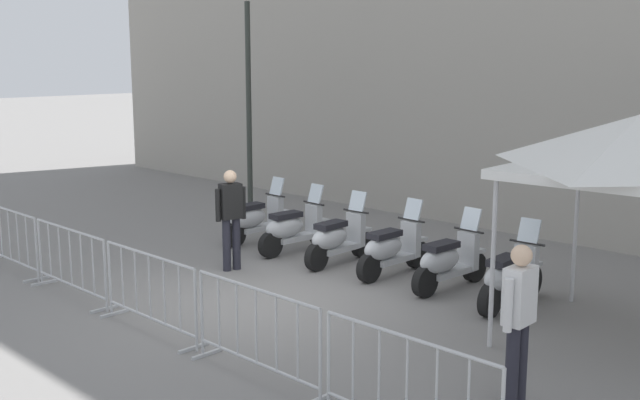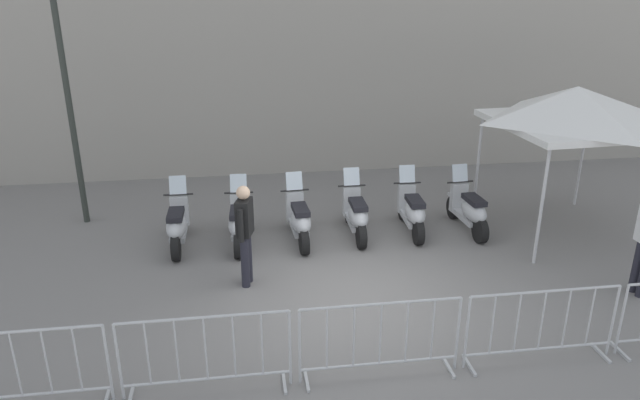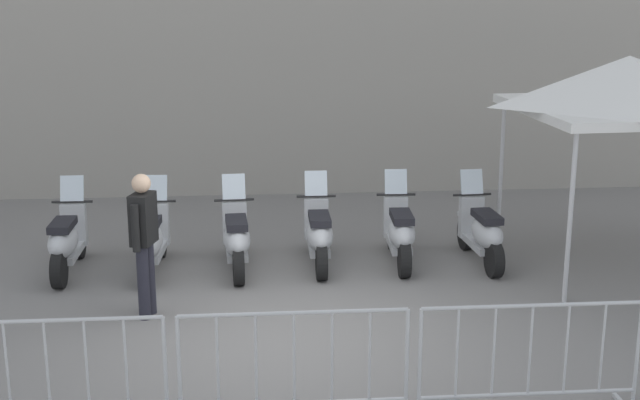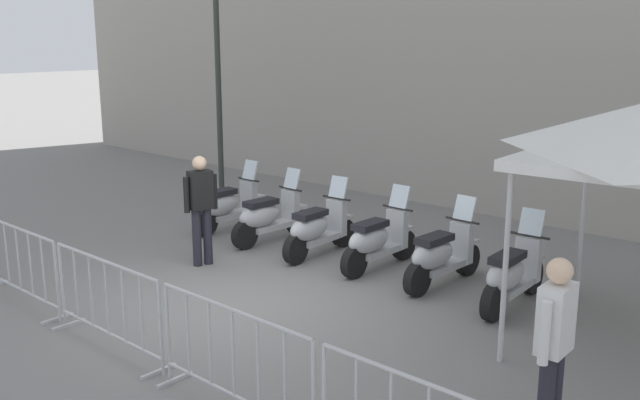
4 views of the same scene
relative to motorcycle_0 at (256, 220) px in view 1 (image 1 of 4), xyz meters
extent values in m
plane|color=slate|center=(2.70, -2.49, -0.45)|extent=(120.00, 120.00, 0.00)
cylinder|color=black|center=(0.05, 0.70, -0.21)|extent=(0.17, 0.49, 0.48)
cylinder|color=black|center=(-0.04, -0.54, -0.21)|extent=(0.17, 0.49, 0.48)
cube|color=#B7BABC|center=(0.01, 0.08, -0.17)|extent=(0.34, 0.89, 0.10)
ellipsoid|color=#B7BABC|center=(-0.01, -0.20, 0.07)|extent=(0.42, 0.86, 0.40)
cube|color=black|center=(-0.01, -0.17, 0.29)|extent=(0.32, 0.62, 0.10)
cube|color=#B7BABC|center=(0.04, 0.51, 0.10)|extent=(0.35, 0.16, 0.60)
cylinder|color=black|center=(0.04, 0.51, 0.43)|extent=(0.56, 0.07, 0.04)
cube|color=silver|center=(0.04, 0.56, 0.61)|extent=(0.33, 0.16, 0.35)
cube|color=#B7BABC|center=(0.05, 0.70, 0.06)|extent=(0.22, 0.33, 0.06)
cylinder|color=black|center=(1.21, 0.57, -0.21)|extent=(0.19, 0.49, 0.48)
cylinder|color=black|center=(1.07, -0.66, -0.21)|extent=(0.19, 0.49, 0.48)
cube|color=#B7BABC|center=(1.14, -0.05, -0.17)|extent=(0.37, 0.89, 0.10)
ellipsoid|color=#B7BABC|center=(1.11, -0.32, 0.07)|extent=(0.45, 0.87, 0.40)
cube|color=black|center=(1.11, -0.29, 0.29)|extent=(0.34, 0.63, 0.10)
cube|color=#B7BABC|center=(1.18, 0.38, 0.10)|extent=(0.35, 0.18, 0.60)
cylinder|color=black|center=(1.18, 0.38, 0.43)|extent=(0.56, 0.10, 0.04)
cube|color=silver|center=(1.19, 0.43, 0.61)|extent=(0.33, 0.17, 0.35)
cube|color=#B7BABC|center=(1.21, 0.57, 0.06)|extent=(0.23, 0.34, 0.06)
cylinder|color=black|center=(2.27, 0.49, -0.21)|extent=(0.14, 0.48, 0.48)
cylinder|color=black|center=(2.27, -0.75, -0.21)|extent=(0.14, 0.48, 0.48)
cube|color=#B7BABC|center=(2.27, -0.13, -0.17)|extent=(0.28, 0.87, 0.10)
ellipsoid|color=#B7BABC|center=(2.27, -0.41, 0.07)|extent=(0.36, 0.84, 0.40)
cube|color=black|center=(2.27, -0.38, 0.29)|extent=(0.28, 0.60, 0.10)
cube|color=#B7BABC|center=(2.27, 0.30, 0.10)|extent=(0.34, 0.14, 0.60)
cylinder|color=black|center=(2.27, 0.30, 0.43)|extent=(0.56, 0.04, 0.04)
cube|color=silver|center=(2.27, 0.35, 0.61)|extent=(0.32, 0.14, 0.35)
cube|color=#B7BABC|center=(2.27, 0.49, 0.06)|extent=(0.20, 0.32, 0.06)
cylinder|color=black|center=(3.46, 0.53, -0.21)|extent=(0.17, 0.49, 0.48)
cylinder|color=black|center=(3.37, -0.71, -0.21)|extent=(0.17, 0.49, 0.48)
cube|color=#B7BABC|center=(3.41, -0.09, -0.17)|extent=(0.34, 0.89, 0.10)
ellipsoid|color=#B7BABC|center=(3.39, -0.37, 0.07)|extent=(0.42, 0.86, 0.40)
cube|color=black|center=(3.40, -0.34, 0.29)|extent=(0.32, 0.62, 0.10)
cube|color=#B7BABC|center=(3.44, 0.34, 0.10)|extent=(0.35, 0.16, 0.60)
cylinder|color=black|center=(3.44, 0.34, 0.43)|extent=(0.56, 0.07, 0.04)
cube|color=silver|center=(3.45, 0.39, 0.61)|extent=(0.33, 0.16, 0.35)
cube|color=#B7BABC|center=(3.46, 0.53, 0.06)|extent=(0.22, 0.33, 0.06)
cylinder|color=black|center=(4.61, 0.47, -0.21)|extent=(0.19, 0.49, 0.48)
cylinder|color=black|center=(4.48, -0.76, -0.21)|extent=(0.19, 0.49, 0.48)
cube|color=#B7BABC|center=(4.55, -0.15, -0.17)|extent=(0.37, 0.89, 0.10)
ellipsoid|color=#B7BABC|center=(4.52, -0.42, 0.07)|extent=(0.45, 0.87, 0.40)
cube|color=black|center=(4.52, -0.39, 0.29)|extent=(0.34, 0.63, 0.10)
cube|color=#B7BABC|center=(4.59, 0.28, 0.10)|extent=(0.35, 0.17, 0.60)
cylinder|color=black|center=(4.59, 0.28, 0.43)|extent=(0.56, 0.09, 0.04)
cube|color=silver|center=(4.60, 0.33, 0.61)|extent=(0.33, 0.17, 0.35)
cube|color=#B7BABC|center=(4.61, 0.47, 0.06)|extent=(0.23, 0.34, 0.06)
cylinder|color=black|center=(5.68, 0.31, -0.21)|extent=(0.14, 0.48, 0.48)
cylinder|color=black|center=(5.68, -0.93, -0.21)|extent=(0.14, 0.48, 0.48)
cube|color=#B7BABC|center=(5.68, -0.31, -0.17)|extent=(0.28, 0.87, 0.10)
ellipsoid|color=#B7BABC|center=(5.68, -0.59, 0.07)|extent=(0.36, 0.84, 0.40)
cube|color=black|center=(5.68, -0.55, 0.29)|extent=(0.28, 0.60, 0.10)
cube|color=#B7BABC|center=(5.68, 0.13, 0.10)|extent=(0.34, 0.14, 0.60)
cylinder|color=black|center=(5.68, 0.13, 0.43)|extent=(0.56, 0.04, 0.04)
cube|color=silver|center=(5.68, 0.18, 0.61)|extent=(0.32, 0.14, 0.35)
cube|color=#B7BABC|center=(5.68, 0.31, 0.06)|extent=(0.20, 0.32, 0.06)
cube|color=#B2B5B7|center=(-0.77, -4.22, -0.43)|extent=(0.07, 0.44, 0.04)
cylinder|color=#B2B5B7|center=(-0.69, -4.23, 0.07)|extent=(0.04, 0.04, 1.05)
cylinder|color=#B2B5B7|center=(-1.71, -4.17, 0.60)|extent=(2.03, 0.15, 0.04)
cylinder|color=#B2B5B7|center=(-1.71, -4.17, -0.27)|extent=(2.03, 0.15, 0.04)
cylinder|color=#B2B5B7|center=(-2.04, -4.15, 0.16)|extent=(0.02, 0.02, 0.87)
cylinder|color=#B2B5B7|center=(-1.71, -4.17, 0.16)|extent=(0.02, 0.02, 0.87)
cylinder|color=#B2B5B7|center=(-1.37, -4.19, 0.16)|extent=(0.02, 0.02, 0.87)
cylinder|color=#B2B5B7|center=(-1.03, -4.21, 0.16)|extent=(0.02, 0.02, 0.87)
cube|color=#B2B5B7|center=(-0.49, -4.24, -0.43)|extent=(0.07, 0.44, 0.04)
cube|color=#B2B5B7|center=(1.38, -4.35, -0.43)|extent=(0.07, 0.44, 0.04)
cylinder|color=#B2B5B7|center=(-0.57, -4.23, 0.07)|extent=(0.04, 0.04, 1.05)
cylinder|color=#B2B5B7|center=(1.46, -4.35, 0.07)|extent=(0.04, 0.04, 1.05)
cylinder|color=#B2B5B7|center=(0.44, -4.29, 0.60)|extent=(2.03, 0.15, 0.04)
cylinder|color=#B2B5B7|center=(0.44, -4.29, -0.27)|extent=(2.03, 0.15, 0.04)
cylinder|color=#B2B5B7|center=(-0.23, -4.25, 0.16)|extent=(0.02, 0.02, 0.87)
cylinder|color=#B2B5B7|center=(0.10, -4.27, 0.16)|extent=(0.02, 0.02, 0.87)
cylinder|color=#B2B5B7|center=(0.44, -4.29, 0.16)|extent=(0.02, 0.02, 0.87)
cylinder|color=#B2B5B7|center=(0.78, -4.31, 0.16)|extent=(0.02, 0.02, 0.87)
cylinder|color=#B2B5B7|center=(1.12, -4.33, 0.16)|extent=(0.02, 0.02, 0.87)
cube|color=#B2B5B7|center=(1.66, -4.36, -0.43)|extent=(0.07, 0.44, 0.04)
cube|color=#B2B5B7|center=(3.52, -4.47, -0.43)|extent=(0.07, 0.44, 0.04)
cylinder|color=#B2B5B7|center=(1.58, -4.36, 0.07)|extent=(0.04, 0.04, 1.05)
cylinder|color=#B2B5B7|center=(3.61, -4.48, 0.07)|extent=(0.04, 0.04, 1.05)
cylinder|color=#B2B5B7|center=(2.59, -4.42, 0.60)|extent=(2.03, 0.15, 0.04)
cylinder|color=#B2B5B7|center=(2.59, -4.42, -0.27)|extent=(2.03, 0.15, 0.04)
cylinder|color=#B2B5B7|center=(1.91, -4.38, 0.16)|extent=(0.02, 0.02, 0.87)
cylinder|color=#B2B5B7|center=(2.25, -4.40, 0.16)|extent=(0.02, 0.02, 0.87)
cylinder|color=#B2B5B7|center=(2.59, -4.42, 0.16)|extent=(0.02, 0.02, 0.87)
cylinder|color=#B2B5B7|center=(2.93, -4.44, 0.16)|extent=(0.02, 0.02, 0.87)
cylinder|color=#B2B5B7|center=(3.27, -4.46, 0.16)|extent=(0.02, 0.02, 0.87)
cube|color=#B2B5B7|center=(3.81, -4.49, -0.43)|extent=(0.07, 0.44, 0.04)
cylinder|color=#B2B5B7|center=(3.72, -4.49, 0.07)|extent=(0.04, 0.04, 1.05)
cylinder|color=#B2B5B7|center=(5.75, -4.60, 0.07)|extent=(0.04, 0.04, 1.05)
cylinder|color=#B2B5B7|center=(4.74, -4.54, 0.60)|extent=(2.03, 0.15, 0.04)
cylinder|color=#B2B5B7|center=(4.74, -4.54, -0.27)|extent=(2.03, 0.15, 0.04)
cylinder|color=#B2B5B7|center=(4.06, -4.51, 0.16)|extent=(0.02, 0.02, 0.87)
cylinder|color=#B2B5B7|center=(4.40, -4.52, 0.16)|extent=(0.02, 0.02, 0.87)
cylinder|color=#B2B5B7|center=(4.74, -4.54, 0.16)|extent=(0.02, 0.02, 0.87)
cylinder|color=#B2B5B7|center=(5.08, -4.56, 0.16)|extent=(0.02, 0.02, 0.87)
cylinder|color=#B2B5B7|center=(5.42, -4.58, 0.16)|extent=(0.02, 0.02, 0.87)
cylinder|color=#B2B5B7|center=(5.87, -4.61, 0.07)|extent=(0.04, 0.04, 1.05)
cylinder|color=#B2B5B7|center=(6.89, -4.67, 0.60)|extent=(2.03, 0.15, 0.04)
cylinder|color=#B2B5B7|center=(6.21, -4.63, 0.16)|extent=(0.02, 0.02, 0.87)
cylinder|color=#B2B5B7|center=(6.55, -4.65, 0.16)|extent=(0.02, 0.02, 0.87)
cylinder|color=#B2B5B7|center=(6.89, -4.67, 0.16)|extent=(0.02, 0.02, 0.87)
cylinder|color=#B2B5B7|center=(7.23, -4.69, 0.16)|extent=(0.02, 0.02, 0.87)
cylinder|color=#2D332D|center=(-1.94, 1.69, 1.94)|extent=(0.12, 0.12, 4.80)
cylinder|color=#23232D|center=(1.17, -1.59, 0.00)|extent=(0.14, 0.14, 0.90)
cylinder|color=#23232D|center=(1.11, -1.76, 0.00)|extent=(0.14, 0.14, 0.90)
cube|color=black|center=(1.14, -1.67, 0.75)|extent=(0.33, 0.41, 0.60)
sphere|color=beige|center=(1.14, -1.67, 1.17)|extent=(0.22, 0.22, 0.22)
cylinder|color=black|center=(1.22, -1.45, 0.70)|extent=(0.09, 0.09, 0.55)
cylinder|color=black|center=(1.07, -1.89, 0.70)|extent=(0.09, 0.09, 0.55)
cylinder|color=#23232D|center=(7.28, -3.17, 0.00)|extent=(0.14, 0.14, 0.90)
cylinder|color=#23232D|center=(7.28, -3.35, 0.00)|extent=(0.14, 0.14, 0.90)
cube|color=silver|center=(7.28, -3.26, 0.75)|extent=(0.23, 0.36, 0.60)
sphere|color=beige|center=(7.28, -3.26, 1.17)|extent=(0.22, 0.22, 0.22)
cylinder|color=silver|center=(7.28, -3.03, 0.70)|extent=(0.09, 0.09, 0.55)
cylinder|color=silver|center=(7.27, -3.49, 0.70)|extent=(0.09, 0.09, 0.55)
cylinder|color=silver|center=(6.24, -1.93, 0.62)|extent=(0.06, 0.06, 2.15)
cylinder|color=silver|center=(6.24, 0.52, 0.62)|extent=(0.06, 0.06, 2.15)
cube|color=white|center=(7.47, -0.70, 1.75)|extent=(2.73, 2.73, 0.12)
pyramid|color=white|center=(7.47, -0.70, 2.13)|extent=(2.73, 2.73, 0.65)
camera|label=1|loc=(10.74, -10.26, 3.13)|focal=43.30mm
camera|label=2|loc=(0.61, -10.33, 4.31)|focal=32.66mm
camera|label=3|loc=(1.83, -11.42, 3.44)|focal=48.24mm
camera|label=4|loc=(9.17, -8.80, 3.05)|focal=39.62mm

